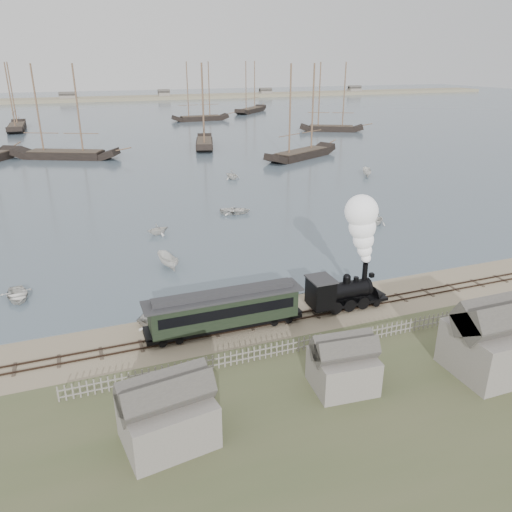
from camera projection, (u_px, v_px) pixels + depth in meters
name	position (u px, v px, depth m)	size (l,w,h in m)	color
ground	(253.00, 313.00, 43.66)	(600.00, 600.00, 0.00)	tan
harbor_water	(100.00, 116.00, 191.61)	(600.00, 336.00, 0.06)	#475665
rail_track	(261.00, 323.00, 41.90)	(120.00, 1.80, 0.16)	#32231B
picket_fence_west	(201.00, 372.00, 35.45)	(19.00, 0.10, 1.20)	gray
picket_fence_east	(426.00, 328.00, 41.21)	(15.00, 0.10, 1.20)	gray
shed_left	(169.00, 441.00, 29.08)	(5.00, 4.00, 4.10)	gray
shed_mid	(342.00, 387.00, 33.87)	(4.00, 3.50, 3.60)	gray
shed_right	(491.00, 370.00, 35.71)	(6.00, 5.00, 5.10)	gray
far_spit	(88.00, 101.00, 261.24)	(500.00, 20.00, 1.80)	tan
locomotive	(358.00, 260.00, 43.19)	(7.88, 2.94, 9.82)	black
passenger_coach	(224.00, 309.00, 40.14)	(12.95, 2.50, 3.15)	black
beached_dinghy	(162.00, 322.00, 41.38)	(4.16, 2.97, 0.86)	silver
rowboat_0	(17.00, 295.00, 45.92)	(3.92, 2.80, 0.81)	silver
rowboat_1	(158.00, 229.00, 62.72)	(2.79, 2.41, 1.47)	silver
rowboat_2	(168.00, 261.00, 52.88)	(3.70, 1.39, 1.43)	silver
rowboat_3	(235.00, 210.00, 71.36)	(4.38, 3.13, 0.91)	silver
rowboat_4	(378.00, 219.00, 66.49)	(2.82, 2.43, 1.49)	silver
rowboat_5	(367.00, 172.00, 93.90)	(3.85, 1.45, 1.49)	silver
rowboat_7	(232.00, 175.00, 91.44)	(3.29, 2.84, 1.74)	silver
schooner_2	(60.00, 112.00, 107.23)	(23.45, 5.41, 20.00)	black
schooner_3	(203.00, 106.00, 121.29)	(19.31, 4.46, 20.00)	black
schooner_4	(303.00, 112.00, 107.59)	(21.18, 4.89, 20.00)	black
schooner_5	(333.00, 97.00, 148.54)	(19.02, 4.39, 20.00)	black
schooner_7	(11.00, 96.00, 150.97)	(22.36, 5.16, 20.00)	black
schooner_8	(200.00, 91.00, 174.32)	(20.23, 4.67, 20.00)	black
schooner_9	(251.00, 87.00, 201.68)	(23.11, 5.33, 20.00)	black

